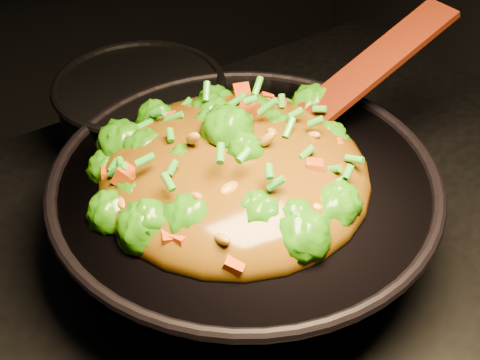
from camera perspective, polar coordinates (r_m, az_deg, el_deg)
wok at (r=0.78m, az=0.41°, el=-3.19°), size 0.49×0.49×0.13m
stir_fry at (r=0.70m, az=-0.55°, el=3.68°), size 0.35×0.35×0.11m
spatula at (r=0.81m, az=10.36°, el=8.89°), size 0.33×0.05×0.14m
back_pot at (r=0.95m, az=-9.13°, el=5.73°), size 0.29×0.29×0.14m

